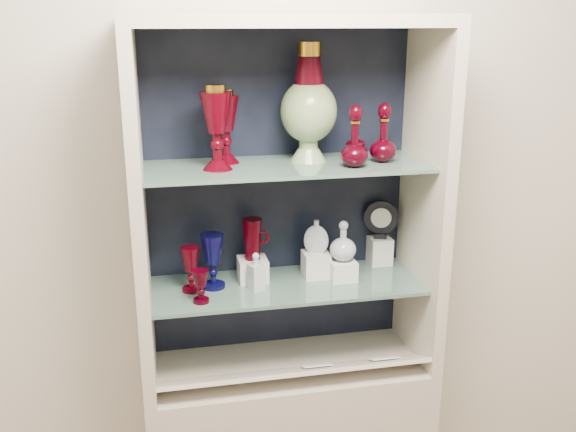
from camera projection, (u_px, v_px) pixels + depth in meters
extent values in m
cube|color=beige|center=(276.00, 172.00, 2.30)|extent=(3.50, 0.02, 2.80)
cube|color=black|center=(277.00, 194.00, 2.29)|extent=(0.98, 0.02, 1.15)
cube|color=beige|center=(139.00, 218.00, 2.02)|extent=(0.04, 0.40, 1.15)
cube|color=beige|center=(424.00, 201.00, 2.21)|extent=(0.04, 0.40, 1.15)
cube|color=beige|center=(288.00, 21.00, 1.94)|extent=(1.00, 0.40, 0.04)
cube|color=slate|center=(287.00, 285.00, 2.22)|extent=(0.92, 0.34, 0.01)
cube|color=slate|center=(287.00, 166.00, 2.09)|extent=(0.92, 0.34, 0.01)
cube|color=beige|center=(295.00, 372.00, 2.17)|extent=(0.92, 0.17, 0.09)
cube|color=white|center=(317.00, 365.00, 2.18)|extent=(0.10, 0.06, 0.03)
cube|color=white|center=(384.00, 358.00, 2.23)|extent=(0.10, 0.06, 0.03)
cube|color=silver|center=(253.00, 269.00, 2.23)|extent=(0.10, 0.10, 0.08)
cube|color=silver|center=(316.00, 264.00, 2.26)|extent=(0.09, 0.09, 0.09)
cube|color=silver|center=(342.00, 270.00, 2.24)|extent=(0.09, 0.09, 0.07)
cube|color=silver|center=(380.00, 251.00, 2.38)|extent=(0.08, 0.08, 0.10)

